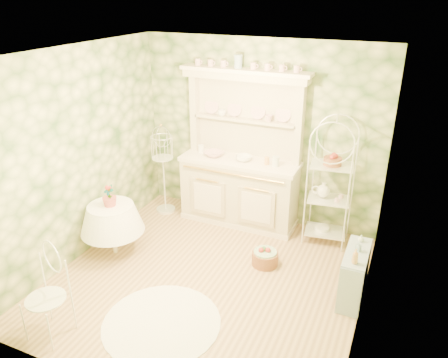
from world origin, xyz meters
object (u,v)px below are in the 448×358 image
at_px(kitchen_dresser, 240,151).
at_px(bakers_rack, 331,178).
at_px(round_table, 113,231).
at_px(birdcage_stand, 164,172).
at_px(floor_basket, 265,258).
at_px(side_shelf, 354,276).
at_px(cafe_chair, 46,303).

relative_size(kitchen_dresser, bakers_rack, 1.18).
relative_size(round_table, birdcage_stand, 0.49).
height_order(round_table, birdcage_stand, birdcage_stand).
bearing_deg(round_table, floor_basket, 15.77).
bearing_deg(floor_basket, birdcage_stand, 158.35).
bearing_deg(bakers_rack, birdcage_stand, 175.28).
distance_m(kitchen_dresser, bakers_rack, 1.34).
xyz_separation_m(side_shelf, cafe_chair, (-2.76, -1.87, 0.12)).
distance_m(kitchen_dresser, round_table, 2.08).
height_order(birdcage_stand, floor_basket, birdcage_stand).
bearing_deg(round_table, cafe_chair, -77.78).
bearing_deg(bakers_rack, side_shelf, -71.30).
distance_m(bakers_rack, birdcage_stand, 2.55).
distance_m(round_table, floor_basket, 2.04).
xyz_separation_m(kitchen_dresser, cafe_chair, (-0.88, -3.01, -0.74)).
bearing_deg(floor_basket, cafe_chair, -128.04).
distance_m(side_shelf, round_table, 3.11).
bearing_deg(floor_basket, round_table, -164.23).
height_order(bakers_rack, birdcage_stand, bakers_rack).
bearing_deg(floor_basket, side_shelf, -10.25).
bearing_deg(round_table, kitchen_dresser, 51.05).
relative_size(kitchen_dresser, cafe_chair, 2.84).
relative_size(side_shelf, cafe_chair, 0.83).
xyz_separation_m(kitchen_dresser, floor_basket, (0.75, -0.94, -1.04)).
bearing_deg(birdcage_stand, cafe_chair, -83.47).
distance_m(side_shelf, cafe_chair, 3.33).
bearing_deg(side_shelf, bakers_rack, 120.81).
relative_size(side_shelf, floor_basket, 2.14).
bearing_deg(kitchen_dresser, floor_basket, -51.61).
height_order(side_shelf, cafe_chair, cafe_chair).
height_order(bakers_rack, side_shelf, bakers_rack).
xyz_separation_m(birdcage_stand, floor_basket, (1.95, -0.77, -0.57)).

